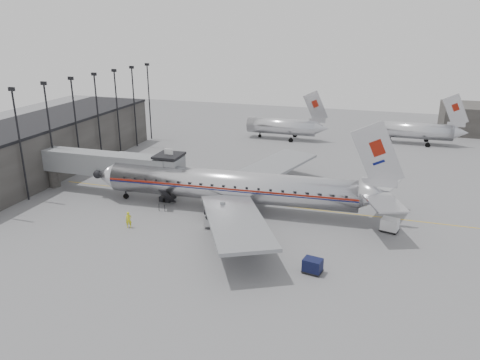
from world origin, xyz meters
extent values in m
plane|color=slate|center=(0.00, 0.00, 0.00)|extent=(160.00, 160.00, 0.00)
cube|color=#353330|center=(-34.00, 10.00, 4.00)|extent=(12.00, 46.00, 8.00)
cube|color=gold|center=(3.00, 6.00, 0.01)|extent=(60.00, 0.15, 0.01)
cube|color=slate|center=(-22.00, 3.60, 4.30)|extent=(12.00, 2.80, 3.00)
cube|color=slate|center=(-13.00, 3.60, 4.30)|extent=(8.00, 3.00, 3.10)
cube|color=slate|center=(-9.00, 4.00, 4.30)|extent=(3.20, 3.60, 3.20)
cube|color=black|center=(-9.00, 4.00, 6.20)|extent=(3.40, 3.80, 0.30)
cube|color=white|center=(-9.00, 4.00, 6.70)|extent=(1.20, 0.15, 0.80)
cylinder|color=black|center=(-9.30, 3.60, 1.40)|extent=(0.56, 0.56, 2.80)
cube|color=black|center=(-9.30, 3.60, 0.35)|extent=(1.60, 2.20, 0.70)
cylinder|color=black|center=(-9.30, 2.60, 0.30)|extent=(0.30, 0.60, 0.60)
cylinder|color=black|center=(-9.30, 4.60, 0.30)|extent=(0.30, 0.60, 0.60)
cylinder|color=#353330|center=(-27.50, 3.60, 1.40)|extent=(1.60, 1.60, 2.80)
cube|color=black|center=(-8.20, 1.30, 1.50)|extent=(0.90, 3.20, 2.90)
cylinder|color=black|center=(-27.50, -2.00, 7.50)|extent=(0.24, 0.24, 15.00)
cube|color=black|center=(-27.50, -2.00, 15.00)|extent=(0.90, 0.25, 0.50)
cylinder|color=black|center=(-27.50, 4.00, 7.50)|extent=(0.24, 0.24, 15.00)
cube|color=black|center=(-27.50, 4.00, 15.00)|extent=(0.90, 0.25, 0.50)
cylinder|color=black|center=(-27.50, 10.00, 7.50)|extent=(0.24, 0.24, 15.00)
cube|color=black|center=(-27.50, 10.00, 15.00)|extent=(0.90, 0.25, 0.50)
cylinder|color=black|center=(-27.50, 16.00, 7.50)|extent=(0.24, 0.24, 15.00)
cube|color=black|center=(-27.50, 16.00, 15.00)|extent=(0.90, 0.25, 0.50)
cylinder|color=black|center=(-27.50, 22.00, 7.50)|extent=(0.24, 0.24, 15.00)
cube|color=black|center=(-27.50, 22.00, 15.00)|extent=(0.90, 0.25, 0.50)
cylinder|color=black|center=(-27.50, 28.00, 7.50)|extent=(0.24, 0.24, 15.00)
cube|color=black|center=(-27.50, 28.00, 15.00)|extent=(0.90, 0.25, 0.50)
cylinder|color=black|center=(-27.50, 34.00, 7.50)|extent=(0.24, 0.24, 15.00)
cube|color=black|center=(-27.50, 34.00, 15.00)|extent=(0.90, 0.25, 0.50)
cylinder|color=silver|center=(-2.00, 42.00, 2.60)|extent=(14.00, 3.20, 3.20)
cube|color=silver|center=(4.80, 42.00, 7.00)|extent=(5.17, 0.26, 6.52)
cylinder|color=black|center=(-6.50, 42.00, 0.50)|extent=(0.24, 0.24, 1.00)
cylinder|color=silver|center=(24.00, 46.00, 2.60)|extent=(14.00, 3.20, 3.20)
cube|color=silver|center=(30.80, 46.00, 7.00)|extent=(5.17, 0.26, 6.52)
cylinder|color=black|center=(19.50, 46.00, 0.50)|extent=(0.24, 0.24, 1.00)
cylinder|color=silver|center=(0.00, 3.00, 3.20)|extent=(32.17, 5.58, 3.95)
cone|color=silver|center=(-17.58, 2.10, 3.20)|extent=(3.40, 4.11, 3.95)
cone|color=silver|center=(17.90, 3.92, 3.63)|extent=(4.45, 3.96, 3.75)
cube|color=maroon|center=(0.00, 3.00, 3.47)|extent=(32.17, 5.63, 0.19)
cube|color=#090F51|center=(0.00, 3.00, 3.22)|extent=(32.17, 5.63, 0.11)
cube|color=silver|center=(17.58, 3.90, 8.54)|extent=(6.55, 0.66, 8.20)
cube|color=gray|center=(2.70, 12.75, 2.88)|extent=(11.61, 18.03, 1.27)
cube|color=gray|center=(3.69, -6.43, 2.88)|extent=(12.96, 17.87, 1.27)
cylinder|color=gray|center=(0.25, 8.57, 1.55)|extent=(3.74, 2.42, 2.24)
cylinder|color=gray|center=(0.82, -2.51, 1.55)|extent=(3.74, 2.42, 2.24)
cylinder|color=black|center=(-14.92, 2.23, 0.69)|extent=(0.21, 0.21, 1.39)
cylinder|color=black|center=(1.99, 5.88, 0.75)|extent=(0.28, 0.28, 1.49)
cylinder|color=black|center=(1.99, 5.88, 0.48)|extent=(1.08, 0.43, 1.07)
cylinder|color=black|center=(2.27, 0.34, 0.75)|extent=(0.28, 0.28, 1.49)
cylinder|color=black|center=(2.27, 0.34, 0.48)|extent=(1.08, 0.43, 1.07)
cube|color=#BDBCBF|center=(2.12, -1.81, 1.50)|extent=(4.49, 3.30, 2.34)
cube|color=#BDBCBF|center=(-0.55, -2.62, 1.06)|extent=(2.32, 2.54, 1.56)
cube|color=black|center=(-0.55, -2.62, 1.73)|extent=(1.83, 2.20, 0.67)
cylinder|color=black|center=(0.06, -3.48, 0.36)|extent=(0.76, 0.47, 0.71)
cylinder|color=black|center=(-0.52, -1.56, 0.36)|extent=(0.76, 0.47, 0.71)
cylinder|color=black|center=(3.48, -2.44, 0.36)|extent=(0.76, 0.47, 0.71)
cylinder|color=black|center=(2.89, -0.52, 0.36)|extent=(0.76, 0.47, 0.71)
cube|color=black|center=(12.63, -10.00, 0.84)|extent=(1.99, 1.65, 1.24)
cube|color=black|center=(12.63, -10.00, 0.18)|extent=(2.10, 1.75, 0.11)
cylinder|color=black|center=(11.83, -10.38, 0.13)|extent=(0.28, 0.16, 0.26)
cylinder|color=black|center=(13.22, -10.66, 0.13)|extent=(0.28, 0.16, 0.26)
cylinder|color=black|center=(12.04, -9.34, 0.13)|extent=(0.28, 0.16, 0.26)
cylinder|color=black|center=(13.43, -9.62, 0.13)|extent=(0.28, 0.16, 0.26)
cube|color=silver|center=(19.71, 2.00, 0.91)|extent=(2.20, 1.86, 1.33)
cube|color=black|center=(19.71, 2.00, 0.19)|extent=(2.32, 1.97, 0.11)
cylinder|color=black|center=(18.83, 1.63, 0.14)|extent=(0.31, 0.18, 0.29)
cylinder|color=black|center=(20.31, 1.26, 0.14)|extent=(0.31, 0.18, 0.29)
cylinder|color=black|center=(19.11, 2.74, 0.14)|extent=(0.31, 0.18, 0.29)
cylinder|color=black|center=(20.59, 2.37, 0.14)|extent=(0.31, 0.18, 0.29)
imported|color=#CED118|center=(-9.72, -6.00, 0.98)|extent=(0.85, 0.74, 1.96)
camera|label=1|loc=(17.78, -50.36, 23.30)|focal=35.00mm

